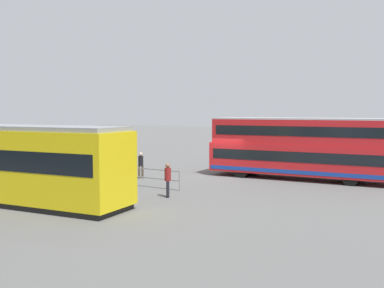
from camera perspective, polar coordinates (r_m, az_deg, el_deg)
ground_plane at (r=29.33m, az=4.07°, el=-4.18°), size 160.00×160.00×0.00m
double_decker_bus at (r=28.82m, az=13.66°, el=-0.47°), size 11.65×3.18×3.85m
pedestrian_near_railing at (r=28.69m, az=-6.53°, el=-2.48°), size 0.45×0.45×1.65m
pedestrian_crossing at (r=22.28m, az=-3.10°, el=-4.32°), size 0.44×0.44×1.70m
pedestrian_railing at (r=25.97m, az=-7.53°, el=-3.68°), size 6.54×0.21×1.08m
info_sign at (r=27.92m, az=-12.43°, el=-1.22°), size 0.97×0.31×2.46m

